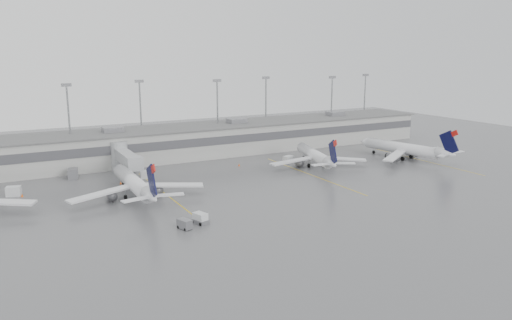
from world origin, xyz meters
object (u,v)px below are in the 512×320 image
jet_mid_left (135,183)px  jet_mid_right (316,156)px  jet_far_right (406,148)px  baggage_tug (200,219)px

jet_mid_left → jet_mid_right: (46.96, 5.98, -0.19)m
jet_mid_left → jet_far_right: size_ratio=1.02×
jet_mid_left → jet_mid_right: bearing=7.9°
jet_mid_right → jet_far_right: jet_far_right is taller
jet_mid_left → baggage_tug: 20.62m
jet_far_right → baggage_tug: size_ratio=9.04×
jet_mid_left → baggage_tug: jet_mid_left is taller
jet_mid_right → jet_far_right: 26.44m
jet_mid_right → baggage_tug: bearing=-132.5°
jet_mid_left → jet_mid_right: jet_mid_left is taller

